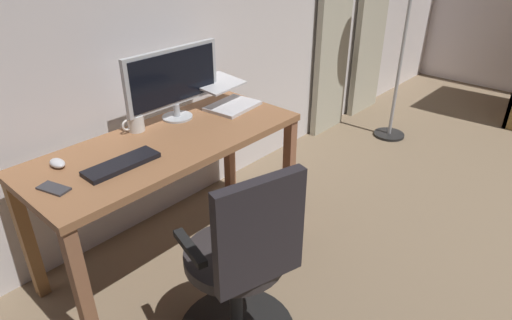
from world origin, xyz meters
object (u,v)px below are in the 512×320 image
(computer_keyboard, at_px, (122,164))
(desk, at_px, (169,156))
(laptop, at_px, (227,97))
(computer_mouse, at_px, (57,163))
(cell_phone_face_up, at_px, (54,189))
(computer_monitor, at_px, (174,79))
(mug_tea, at_px, (135,123))
(office_chair, at_px, (242,273))

(computer_keyboard, bearing_deg, desk, -167.40)
(laptop, height_order, computer_mouse, laptop)
(computer_mouse, relative_size, cell_phone_face_up, 0.69)
(computer_monitor, xyz_separation_m, cell_phone_face_up, (0.86, 0.23, -0.23))
(computer_monitor, relative_size, mug_tea, 4.76)
(computer_monitor, relative_size, cell_phone_face_up, 4.42)
(office_chair, relative_size, laptop, 2.59)
(computer_mouse, bearing_deg, computer_keyboard, 132.14)
(desk, relative_size, computer_monitor, 2.39)
(office_chair, bearing_deg, desk, 88.51)
(desk, height_order, mug_tea, mug_tea)
(laptop, bearing_deg, cell_phone_face_up, 0.59)
(cell_phone_face_up, distance_m, mug_tea, 0.65)
(computer_monitor, height_order, computer_mouse, computer_monitor)
(computer_mouse, distance_m, cell_phone_face_up, 0.21)
(computer_mouse, bearing_deg, laptop, 177.76)
(computer_keyboard, relative_size, cell_phone_face_up, 2.53)
(desk, distance_m, computer_keyboard, 0.35)
(office_chair, xyz_separation_m, computer_mouse, (0.29, -0.93, 0.31))
(office_chair, bearing_deg, laptop, 63.79)
(desk, height_order, cell_phone_face_up, cell_phone_face_up)
(cell_phone_face_up, bearing_deg, laptop, 170.31)
(laptop, relative_size, computer_mouse, 3.83)
(office_chair, relative_size, cell_phone_face_up, 6.89)
(computer_keyboard, height_order, computer_mouse, computer_mouse)
(office_chair, bearing_deg, mug_tea, 94.73)
(laptop, xyz_separation_m, computer_mouse, (1.09, -0.04, -0.04))
(computer_keyboard, bearing_deg, cell_phone_face_up, -7.52)
(laptop, relative_size, cell_phone_face_up, 2.66)
(cell_phone_face_up, bearing_deg, office_chair, 101.82)
(office_chair, bearing_deg, cell_phone_face_up, 134.18)
(laptop, xyz_separation_m, mug_tea, (0.60, -0.11, -0.01))
(office_chair, bearing_deg, computer_monitor, 80.26)
(cell_phone_face_up, bearing_deg, mug_tea, -173.56)
(computer_monitor, distance_m, computer_mouse, 0.79)
(laptop, bearing_deg, computer_keyboard, 5.53)
(desk, xyz_separation_m, mug_tea, (0.05, -0.22, 0.15))
(laptop, relative_size, mug_tea, 2.86)
(cell_phone_face_up, height_order, mug_tea, mug_tea)
(desk, xyz_separation_m, computer_mouse, (0.53, -0.15, 0.12))
(office_chair, relative_size, mug_tea, 7.41)
(mug_tea, bearing_deg, cell_phone_face_up, 22.84)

